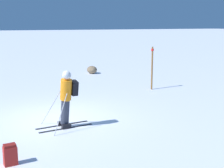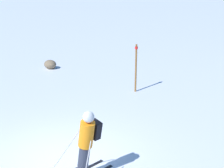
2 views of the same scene
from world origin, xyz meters
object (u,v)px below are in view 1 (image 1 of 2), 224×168
Objects in this scene: skier at (67,96)px; exposed_boulder_0 at (92,70)px; spare_backpack at (10,155)px; trail_marker at (152,66)px.

exposed_boulder_0 is at bearing 150.25° from skier.
trail_marker reaches higher than spare_backpack.
exposed_boulder_0 is 6.10m from trail_marker.
spare_backpack is 0.24× the size of trail_marker.
exposed_boulder_0 is (-9.85, 4.82, -0.79)m from skier.
trail_marker is at bearing 7.34° from exposed_boulder_0.
skier is at bearing -139.85° from spare_backpack.
spare_backpack is 9.54m from trail_marker.
skier is 2.84m from spare_backpack.
spare_backpack is (1.88, -1.97, -0.80)m from skier.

